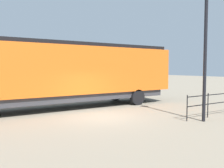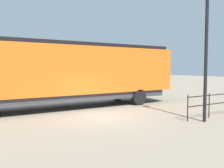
% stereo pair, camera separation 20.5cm
% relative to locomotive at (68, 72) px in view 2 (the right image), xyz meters
% --- Properties ---
extents(ground_plane, '(120.00, 120.00, 0.00)m').
position_rel_locomotive_xyz_m(ground_plane, '(3.72, 0.43, -2.37)').
color(ground_plane, gray).
extents(locomotive, '(3.13, 16.15, 4.23)m').
position_rel_locomotive_xyz_m(locomotive, '(0.00, 0.00, 0.00)').
color(locomotive, orange).
rests_on(locomotive, ground_plane).
extents(lamp_post, '(0.52, 0.52, 7.11)m').
position_rel_locomotive_xyz_m(lamp_post, '(7.37, 4.07, 2.55)').
color(lamp_post, black).
rests_on(lamp_post, ground_plane).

